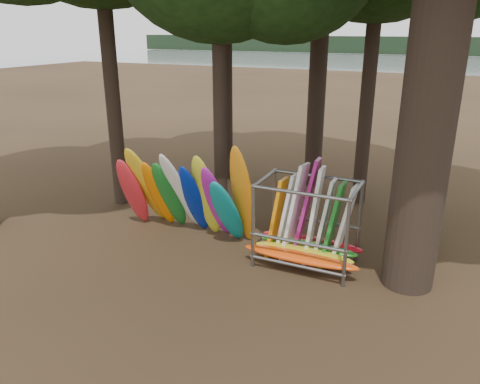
% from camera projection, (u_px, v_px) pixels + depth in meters
% --- Properties ---
extents(ground, '(120.00, 120.00, 0.00)m').
position_uv_depth(ground, '(217.00, 256.00, 12.89)').
color(ground, '#47331E').
rests_on(ground, ground).
extents(lake, '(160.00, 160.00, 0.00)m').
position_uv_depth(lake, '(420.00, 74.00, 64.15)').
color(lake, gray).
rests_on(lake, ground).
extents(far_shore, '(160.00, 4.00, 4.00)m').
position_uv_depth(far_shore, '(442.00, 46.00, 106.21)').
color(far_shore, black).
rests_on(far_shore, ground).
extents(kayak_row, '(4.37, 1.98, 3.23)m').
position_uv_depth(kayak_row, '(185.00, 196.00, 13.79)').
color(kayak_row, red).
rests_on(kayak_row, ground).
extents(storage_rack, '(3.07, 1.58, 2.86)m').
position_uv_depth(storage_rack, '(307.00, 227.00, 12.17)').
color(storage_rack, slate).
rests_on(storage_rack, ground).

